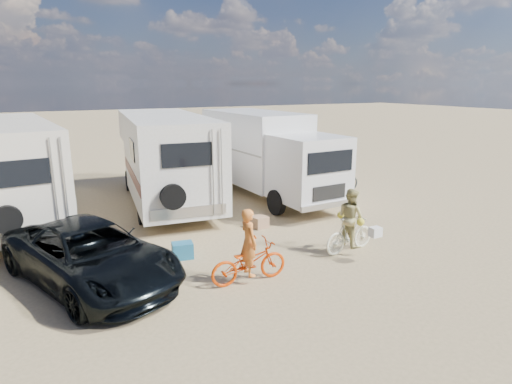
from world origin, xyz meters
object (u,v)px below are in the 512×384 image
box_truck (269,156)px  rider_man (249,250)px  bike_man (249,262)px  bike_parked (339,181)px  dark_suv (90,254)px  crate (259,222)px  bike_woman (350,234)px  rv_main (166,160)px  rider_woman (350,224)px  cooler (183,250)px  rv_left (13,172)px

box_truck → rider_man: box_truck is taller
bike_man → bike_parked: (7.02, 5.67, 0.00)m
dark_suv → crate: dark_suv is taller
bike_woman → box_truck: bearing=-14.2°
box_truck → crate: size_ratio=16.68×
rv_main → rider_woman: 7.66m
rider_man → cooler: rider_man is taller
rv_left → dark_suv: bearing=-80.7°
dark_suv → rider_woman: bearing=-31.8°
rv_left → bike_woman: (7.81, -7.11, -1.12)m
bike_man → rider_woman: bearing=-81.2°
rv_main → rv_left: (-4.93, 0.06, -0.02)m
rider_man → bike_parked: size_ratio=0.85×
dark_suv → box_truck: bearing=12.8°
rider_man → rider_woman: size_ratio=0.99×
box_truck → bike_woman: 6.18m
rider_woman → box_truck: bearing=-14.2°
rider_woman → bike_parked: rider_woman is taller
rv_main → box_truck: box_truck is taller
rv_main → bike_parked: 7.05m
rv_main → bike_woman: size_ratio=4.87×
rv_main → bike_man: bearing=-85.4°
rv_left → bike_parked: (11.67, -1.81, -1.13)m
box_truck → dark_suv: (-7.19, -4.79, -0.95)m
bike_woman → rider_man: 3.20m
rv_left → box_truck: 8.78m
cooler → dark_suv: bearing=-160.5°
rv_left → rider_woman: bearing=-47.4°
box_truck → bike_man: 7.65m
rider_woman → bike_parked: bearing=-41.7°
rv_main → crate: bearing=-61.4°
crate → bike_man: bearing=-121.6°
rider_woman → rv_left: bearing=42.0°
bike_man → rider_woman: 3.20m
box_truck → dark_suv: box_truck is taller
bike_man → bike_woman: 3.18m
bike_man → cooler: 2.19m
bike_parked → rv_main: bearing=78.0°
rv_left → dark_suv: rv_left is taller
dark_suv → bike_man: dark_suv is taller
rv_left → bike_parked: bearing=-13.9°
cooler → crate: bearing=32.5°
bike_woman → rider_man: bearing=90.9°
rider_man → crate: (1.97, 3.21, -0.59)m
crate → cooler: bearing=-156.9°
rv_main → rv_left: size_ratio=1.02×
bike_man → bike_woman: (3.16, 0.37, 0.01)m
box_truck → cooler: (-4.96, -4.40, -1.42)m
bike_parked → crate: size_ratio=4.06×
box_truck → rider_man: 7.61m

